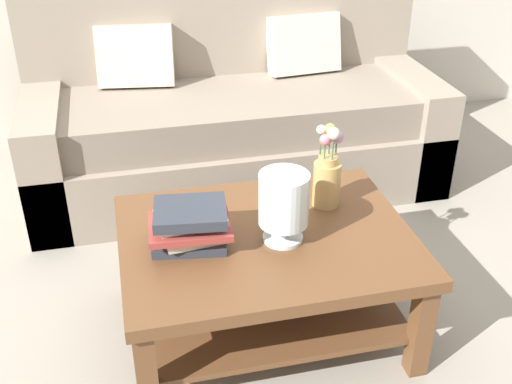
{
  "coord_description": "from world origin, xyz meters",
  "views": [
    {
      "loc": [
        -0.48,
        -2.33,
        1.75
      ],
      "look_at": [
        -0.0,
        -0.29,
        0.55
      ],
      "focal_mm": 44.12,
      "sensor_mm": 36.0,
      "label": 1
    }
  ],
  "objects_px": {
    "book_stack_main": "(191,226)",
    "flower_pitcher": "(327,174)",
    "glass_hurricane_vase": "(284,202)",
    "couch": "(233,120)",
    "coffee_table": "(265,261)"
  },
  "relations": [
    {
      "from": "book_stack_main",
      "to": "glass_hurricane_vase",
      "type": "xyz_separation_m",
      "value": [
        0.33,
        -0.04,
        0.08
      ]
    },
    {
      "from": "book_stack_main",
      "to": "flower_pitcher",
      "type": "bearing_deg",
      "value": 15.72
    },
    {
      "from": "glass_hurricane_vase",
      "to": "flower_pitcher",
      "type": "distance_m",
      "value": 0.31
    },
    {
      "from": "coffee_table",
      "to": "glass_hurricane_vase",
      "type": "xyz_separation_m",
      "value": [
        0.05,
        -0.04,
        0.28
      ]
    },
    {
      "from": "book_stack_main",
      "to": "flower_pitcher",
      "type": "distance_m",
      "value": 0.59
    },
    {
      "from": "coffee_table",
      "to": "book_stack_main",
      "type": "xyz_separation_m",
      "value": [
        -0.28,
        0.0,
        0.2
      ]
    },
    {
      "from": "couch",
      "to": "flower_pitcher",
      "type": "distance_m",
      "value": 1.15
    },
    {
      "from": "coffee_table",
      "to": "flower_pitcher",
      "type": "xyz_separation_m",
      "value": [
        0.29,
        0.16,
        0.26
      ]
    },
    {
      "from": "couch",
      "to": "coffee_table",
      "type": "bearing_deg",
      "value": -95.86
    },
    {
      "from": "book_stack_main",
      "to": "glass_hurricane_vase",
      "type": "relative_size",
      "value": 1.13
    },
    {
      "from": "couch",
      "to": "book_stack_main",
      "type": "bearing_deg",
      "value": -107.74
    },
    {
      "from": "couch",
      "to": "coffee_table",
      "type": "height_order",
      "value": "couch"
    },
    {
      "from": "couch",
      "to": "book_stack_main",
      "type": "relative_size",
      "value": 7.19
    },
    {
      "from": "book_stack_main",
      "to": "glass_hurricane_vase",
      "type": "distance_m",
      "value": 0.34
    },
    {
      "from": "coffee_table",
      "to": "glass_hurricane_vase",
      "type": "relative_size",
      "value": 4.03
    }
  ]
}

